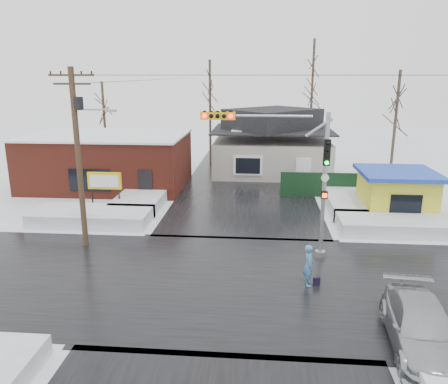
# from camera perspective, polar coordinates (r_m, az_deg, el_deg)

# --- Properties ---
(ground) EXTENTS (120.00, 120.00, 0.00)m
(ground) POSITION_cam_1_polar(r_m,az_deg,el_deg) (19.20, 1.41, -11.61)
(ground) COLOR white
(ground) RESTS_ON ground
(road_ns) EXTENTS (10.00, 120.00, 0.02)m
(road_ns) POSITION_cam_1_polar(r_m,az_deg,el_deg) (19.19, 1.41, -11.59)
(road_ns) COLOR black
(road_ns) RESTS_ON ground
(road_ew) EXTENTS (120.00, 10.00, 0.02)m
(road_ew) POSITION_cam_1_polar(r_m,az_deg,el_deg) (19.19, 1.41, -11.59)
(road_ew) COLOR black
(road_ew) RESTS_ON ground
(snowbank_nw) EXTENTS (7.00, 3.00, 0.80)m
(snowbank_nw) POSITION_cam_1_polar(r_m,az_deg,el_deg) (27.36, -16.86, -3.07)
(snowbank_nw) COLOR white
(snowbank_nw) RESTS_ON ground
(snowbank_ne) EXTENTS (7.00, 3.00, 0.80)m
(snowbank_ne) POSITION_cam_1_polar(r_m,az_deg,el_deg) (26.72, 22.06, -3.98)
(snowbank_ne) COLOR white
(snowbank_ne) RESTS_ON ground
(snowbank_nside_w) EXTENTS (3.00, 8.00, 0.80)m
(snowbank_nside_w) POSITION_cam_1_polar(r_m,az_deg,el_deg) (31.29, -10.15, -0.38)
(snowbank_nside_w) COLOR white
(snowbank_nside_w) RESTS_ON ground
(snowbank_nside_e) EXTENTS (3.00, 8.00, 0.80)m
(snowbank_nside_e) POSITION_cam_1_polar(r_m,az_deg,el_deg) (30.86, 15.87, -0.95)
(snowbank_nside_e) COLOR white
(snowbank_nside_e) RESTS_ON ground
(traffic_signal) EXTENTS (6.05, 0.68, 7.00)m
(traffic_signal) POSITION_cam_1_polar(r_m,az_deg,el_deg) (20.55, 8.79, 3.45)
(traffic_signal) COLOR gray
(traffic_signal) RESTS_ON ground
(utility_pole) EXTENTS (3.15, 0.44, 9.00)m
(utility_pole) POSITION_cam_1_polar(r_m,az_deg,el_deg) (22.73, -18.41, 5.43)
(utility_pole) COLOR #382619
(utility_pole) RESTS_ON ground
(brick_building) EXTENTS (12.20, 8.20, 4.12)m
(brick_building) POSITION_cam_1_polar(r_m,az_deg,el_deg) (35.81, -14.87, 4.06)
(brick_building) COLOR maroon
(brick_building) RESTS_ON ground
(marquee_sign) EXTENTS (2.20, 0.21, 2.55)m
(marquee_sign) POSITION_cam_1_polar(r_m,az_deg,el_deg) (29.20, -15.33, 1.28)
(marquee_sign) COLOR black
(marquee_sign) RESTS_ON ground
(house) EXTENTS (10.40, 8.40, 5.76)m
(house) POSITION_cam_1_polar(r_m,az_deg,el_deg) (39.59, 6.26, 6.29)
(house) COLOR #A9A399
(house) RESTS_ON ground
(kiosk) EXTENTS (4.60, 4.60, 2.88)m
(kiosk) POSITION_cam_1_polar(r_m,az_deg,el_deg) (29.32, 21.54, -0.12)
(kiosk) COLOR gold
(kiosk) RESTS_ON ground
(fence) EXTENTS (8.00, 0.12, 1.80)m
(fence) POSITION_cam_1_polar(r_m,az_deg,el_deg) (32.54, 14.42, 0.88)
(fence) COLOR black
(fence) RESTS_ON ground
(tree_far_left) EXTENTS (3.00, 3.00, 10.00)m
(tree_far_left) POSITION_cam_1_polar(r_m,az_deg,el_deg) (43.41, -1.85, 14.21)
(tree_far_left) COLOR #332821
(tree_far_left) RESTS_ON ground
(tree_far_mid) EXTENTS (3.00, 3.00, 12.00)m
(tree_far_mid) POSITION_cam_1_polar(r_m,az_deg,el_deg) (45.41, 11.59, 15.97)
(tree_far_mid) COLOR #332821
(tree_far_mid) RESTS_ON ground
(tree_far_right) EXTENTS (3.00, 3.00, 9.00)m
(tree_far_right) POSITION_cam_1_polar(r_m,az_deg,el_deg) (38.75, 21.80, 11.89)
(tree_far_right) COLOR #332821
(tree_far_right) RESTS_ON ground
(tree_far_west) EXTENTS (3.00, 3.00, 8.00)m
(tree_far_west) POSITION_cam_1_polar(r_m,az_deg,el_deg) (43.82, -15.53, 11.61)
(tree_far_west) COLOR #332821
(tree_far_west) RESTS_ON ground
(pedestrian) EXTENTS (0.45, 0.67, 1.80)m
(pedestrian) POSITION_cam_1_polar(r_m,az_deg,el_deg) (18.84, 11.01, -9.42)
(pedestrian) COLOR teal
(pedestrian) RESTS_ON ground
(car) EXTENTS (2.53, 5.22, 1.46)m
(car) POSITION_cam_1_polar(r_m,az_deg,el_deg) (16.05, 24.41, -15.87)
(car) COLOR #A6AAAE
(car) RESTS_ON ground
(shopping_bag) EXTENTS (0.30, 0.23, 0.35)m
(shopping_bag) POSITION_cam_1_polar(r_m,az_deg,el_deg) (19.19, 12.00, -11.40)
(shopping_bag) COLOR black
(shopping_bag) RESTS_ON ground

